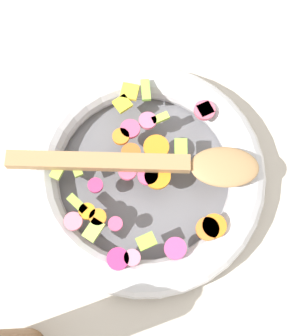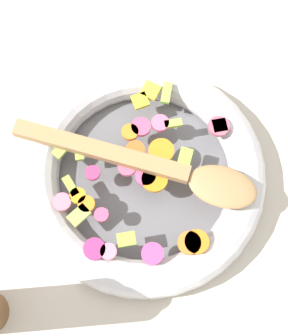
{
  "view_description": "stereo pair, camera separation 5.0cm",
  "coord_description": "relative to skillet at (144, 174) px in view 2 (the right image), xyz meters",
  "views": [
    {
      "loc": [
        -0.2,
        -0.01,
        0.64
      ],
      "look_at": [
        0.0,
        0.0,
        0.05
      ],
      "focal_mm": 50.0,
      "sensor_mm": 36.0,
      "label": 1
    },
    {
      "loc": [
        -0.18,
        -0.06,
        0.64
      ],
      "look_at": [
        0.0,
        0.0,
        0.05
      ],
      "focal_mm": 50.0,
      "sensor_mm": 36.0,
      "label": 2
    }
  ],
  "objects": [
    {
      "name": "skillet",
      "position": [
        0.0,
        0.0,
        0.0
      ],
      "size": [
        0.34,
        0.34,
        0.05
      ],
      "color": "slate",
      "rests_on": "ground_plane"
    },
    {
      "name": "wooden_spoon",
      "position": [
        0.0,
        -0.02,
        0.04
      ],
      "size": [
        0.06,
        0.33,
        0.01
      ],
      "color": "#A87F51",
      "rests_on": "chopped_vegetables"
    },
    {
      "name": "ground_plane",
      "position": [
        0.0,
        0.0,
        -0.02
      ],
      "size": [
        4.0,
        4.0,
        0.0
      ],
      "primitive_type": "plane",
      "color": "beige"
    },
    {
      "name": "chopped_vegetables",
      "position": [
        -0.01,
        -0.0,
        0.03
      ],
      "size": [
        0.27,
        0.24,
        0.01
      ],
      "color": "orange",
      "rests_on": "skillet"
    }
  ]
}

